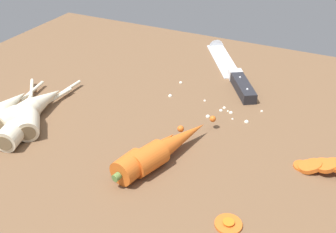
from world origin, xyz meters
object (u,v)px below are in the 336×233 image
Objects in this scene: parsnip_front at (25,111)px; parsnip_back at (39,103)px; chefs_knife at (229,66)px; whole_carrot at (169,146)px; parsnip_mid_left at (6,108)px; carrot_slice_stray_near at (228,223)px; parsnip_mid_right at (21,125)px; carrot_slice_stack at (326,165)px; parsnip_outer at (29,112)px; whole_carrot_second at (146,155)px.

parsnip_front is 3.42cm from parsnip_back.
chefs_knife is 37.74cm from whole_carrot.
whole_carrot reaches higher than parsnip_mid_left.
parsnip_mid_left and parsnip_back have the same top height.
parsnip_front reaches higher than chefs_knife.
chefs_knife is 50.63cm from carrot_slice_stray_near.
parsnip_mid_right reaches higher than carrot_slice_stack.
chefs_knife is 48.18cm from parsnip_front.
parsnip_mid_right is at bearing -120.01° from chefs_knife.
parsnip_mid_left is 1.09× the size of parsnip_mid_right.
chefs_knife is at bearing 52.74° from parsnip_back.
parsnip_front is 1.02× the size of parsnip_mid_right.
parsnip_outer is 43.81cm from carrot_slice_stray_near.
carrot_slice_stray_near is (43.79, -8.70, -1.62)cm from parsnip_front.
whole_carrot is 1.12× the size of parsnip_mid_right.
parsnip_back reaches higher than carrot_slice_stray_near.
whole_carrot is at bearing -3.35° from parsnip_back.
parsnip_front is at bearing -125.23° from chefs_knife.
parsnip_mid_left is 1.04× the size of parsnip_back.
carrot_slice_stack is at bearing 59.61° from carrot_slice_stray_near.
parsnip_front is 54.82cm from carrot_slice_stack.
whole_carrot_second is 28.78cm from carrot_slice_stack.
carrot_slice_stack is (58.07, 9.69, -0.65)cm from parsnip_mid_left.
parsnip_outer is at bearing -176.81° from whole_carrot.
parsnip_front is at bearing 175.58° from whole_carrot_second.
carrot_slice_stray_near is (-10.31, -17.58, -0.97)cm from carrot_slice_stack.
carrot_slice_stack is at bearing 16.48° from whole_carrot.
carrot_slice_stack reaches higher than carrot_slice_stray_near.
whole_carrot and whole_carrot_second have the same top height.
parsnip_mid_right is (-24.81, -1.96, -0.12)cm from whole_carrot_second.
parsnip_mid_left is (-31.76, -40.15, 1.33)cm from chefs_knife.
chefs_knife is at bearing 51.65° from parsnip_mid_left.
carrot_slice_stray_near is (47.76, -7.89, -1.62)cm from parsnip_mid_left.
parsnip_mid_left is 2.03× the size of carrot_slice_stack.
parsnip_mid_left is at bearing 177.61° from whole_carrot_second.
parsnip_back is (-27.34, -35.94, 1.33)cm from chefs_knife.
whole_carrot_second reaches higher than chefs_knife.
parsnip_outer is at bearing -82.30° from parsnip_back.
parsnip_mid_right is at bearing -167.97° from whole_carrot.
carrot_slice_stack reaches higher than chefs_knife.
parsnip_back is at bearing 164.41° from carrot_slice_stray_near.
parsnip_mid_right is at bearing 173.59° from carrot_slice_stray_near.
whole_carrot_second reaches higher than parsnip_mid_right.
parsnip_mid_right is 1.86× the size of carrot_slice_stack.
carrot_slice_stray_near is at bearing -120.39° from carrot_slice_stack.
parsnip_front is 0.94× the size of parsnip_mid_left.
carrot_slice_stack is 20.40cm from carrot_slice_stray_near.
parsnip_outer is (-28.86, -1.61, -0.12)cm from whole_carrot.
parsnip_back is at bearing 43.58° from parsnip_mid_left.
whole_carrot is at bearing -87.00° from chefs_knife.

